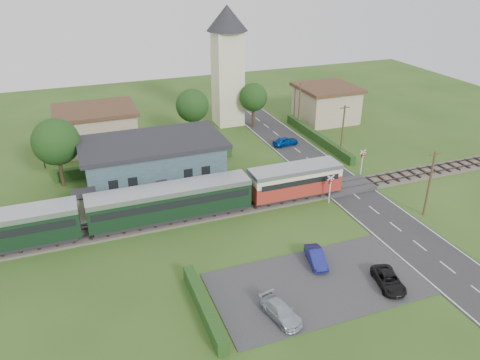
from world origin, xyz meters
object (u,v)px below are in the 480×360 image
object	(u,v)px
pedestrian_near	(221,186)
crossing_signal_near	(330,185)
house_west	(96,127)
house_east	(326,103)
church_tower	(227,57)
car_park_blue	(316,257)
crossing_signal_far	(362,159)
car_park_silver	(281,311)
train	(138,207)
equipment_hut	(86,204)
car_park_dark	(389,280)
car_on_road	(285,141)
station_building	(154,162)
pedestrian_far	(105,206)

from	to	relation	value
pedestrian_near	crossing_signal_near	bearing A→B (deg)	175.93
house_west	house_east	world-z (taller)	same
church_tower	car_park_blue	bearing A→B (deg)	-97.95
crossing_signal_far	car_park_silver	xyz separation A→B (m)	(-19.52, -18.89, -1.49)
house_west	pedestrian_near	distance (m)	23.04
train	house_east	size ratio (longest dim) A/B	4.91
equipment_hut	pedestrian_near	bearing A→B (deg)	-1.63
car_park_dark	pedestrian_near	distance (m)	20.57
car_park_dark	equipment_hut	bearing A→B (deg)	151.69
house_west	car_park_dark	distance (m)	43.53
crossing_signal_near	car_on_road	bearing A→B (deg)	80.29
church_tower	crossing_signal_near	world-z (taller)	church_tower
house_east	car_park_dark	xyz separation A→B (m)	(-16.30, -38.25, -2.18)
station_building	train	world-z (taller)	station_building
car_on_road	car_park_dark	distance (m)	30.91
house_east	car_on_road	world-z (taller)	house_east
car_park_blue	crossing_signal_near	bearing A→B (deg)	66.37
house_east	crossing_signal_far	bearing A→B (deg)	-108.08
car_park_dark	crossing_signal_far	bearing A→B (deg)	75.60
crossing_signal_far	house_east	bearing A→B (deg)	71.92
house_east	station_building	bearing A→B (deg)	-156.56
car_on_road	pedestrian_near	xyz separation A→B (m)	(-13.24, -11.36, 0.78)
church_tower	crossing_signal_far	bearing A→B (deg)	-69.98
train	car_park_dark	distance (m)	23.58
car_park_blue	pedestrian_far	bearing A→B (deg)	150.98
crossing_signal_near	pedestrian_near	xyz separation A→B (m)	(-10.40, 5.21, -0.70)
train	crossing_signal_near	xyz separation A→B (m)	(19.72, -2.41, -0.04)
crossing_signal_far	car_park_blue	world-z (taller)	crossing_signal_far
crossing_signal_near	car_park_silver	xyz separation A→B (m)	(-12.32, -14.09, -1.49)
house_west	crossing_signal_far	distance (m)	35.26
crossing_signal_near	pedestrian_far	distance (m)	23.22
train	car_park_blue	size ratio (longest dim) A/B	12.22
equipment_hut	house_west	distance (m)	20.05
church_tower	car_park_dark	distance (m)	43.35
equipment_hut	car_on_road	bearing A→B (deg)	21.92
train	crossing_signal_near	distance (m)	19.86
pedestrian_near	train	bearing A→B (deg)	39.26
crossing_signal_near	pedestrian_far	size ratio (longest dim) A/B	1.69
church_tower	train	bearing A→B (deg)	-125.17
crossing_signal_far	pedestrian_near	distance (m)	17.62
pedestrian_far	train	bearing A→B (deg)	-156.10
crossing_signal_near	car_park_dark	xyz separation A→B (m)	(-2.70, -13.85, -1.53)
house_east	crossing_signal_far	distance (m)	20.64
car_park_dark	crossing_signal_near	bearing A→B (deg)	92.52
church_tower	car_park_blue	distance (m)	39.05
crossing_signal_near	car_park_dark	size ratio (longest dim) A/B	0.85
church_tower	car_park_dark	world-z (taller)	church_tower
equipment_hut	car_park_dark	xyz separation A→B (m)	(21.70, -19.45, -1.13)
crossing_signal_near	car_park_dark	world-z (taller)	crossing_signal_near
pedestrian_near	car_park_blue	bearing A→B (deg)	127.27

